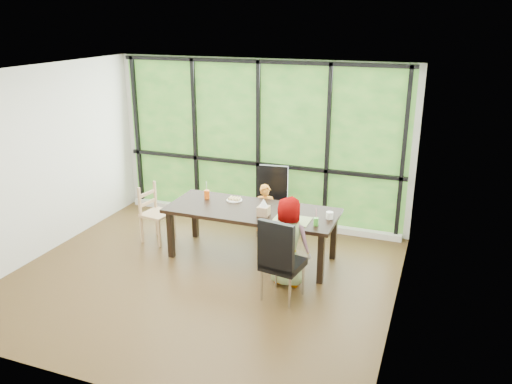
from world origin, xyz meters
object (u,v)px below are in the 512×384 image
at_px(child_older, 289,242).
at_px(dining_table, 252,234).
at_px(orange_cup, 207,194).
at_px(child_toddler, 266,214).
at_px(plate_near, 292,221).
at_px(chair_window_leather, 271,202).
at_px(chair_interior_leather, 283,258).
at_px(plate_far, 234,200).
at_px(chair_end_beech, 157,214).
at_px(tissue_box, 263,211).
at_px(white_mug, 330,215).
at_px(green_cup, 316,222).

bearing_deg(child_older, dining_table, -32.57).
bearing_deg(orange_cup, child_toddler, 26.92).
bearing_deg(dining_table, plate_near, -19.51).
relative_size(chair_window_leather, orange_cup, 8.48).
relative_size(chair_window_leather, child_older, 0.91).
height_order(plate_near, orange_cup, orange_cup).
height_order(chair_interior_leather, plate_far, chair_interior_leather).
distance_m(chair_interior_leather, child_older, 0.38).
height_order(chair_end_beech, tissue_box, chair_end_beech).
xyz_separation_m(chair_window_leather, plate_far, (-0.34, -0.68, 0.22)).
xyz_separation_m(plate_near, tissue_box, (-0.43, 0.07, 0.06)).
height_order(chair_interior_leather, orange_cup, chair_interior_leather).
bearing_deg(tissue_box, chair_end_beech, 173.76).
height_order(child_toddler, plate_near, child_toddler).
bearing_deg(chair_end_beech, child_toddler, -62.42).
relative_size(chair_window_leather, plate_near, 5.10).
bearing_deg(chair_end_beech, white_mug, -81.69).
relative_size(orange_cup, green_cup, 1.21).
distance_m(dining_table, chair_window_leather, 0.94).
distance_m(plate_far, tissue_box, 0.73).
bearing_deg(orange_cup, plate_near, -16.01).
bearing_deg(orange_cup, white_mug, -4.57).
xyz_separation_m(chair_window_leather, child_toddler, (0.03, -0.34, -0.08)).
bearing_deg(chair_interior_leather, green_cup, -100.78).
distance_m(chair_window_leather, child_older, 1.64).
height_order(chair_interior_leather, child_older, child_older).
height_order(chair_end_beech, white_mug, chair_end_beech).
height_order(chair_window_leather, chair_interior_leather, same).
bearing_deg(child_older, chair_window_leather, -58.44).
relative_size(dining_table, child_toddler, 2.60).
bearing_deg(chair_interior_leather, chair_window_leather, -57.60).
relative_size(chair_window_leather, child_toddler, 1.16).
bearing_deg(plate_near, plate_far, 155.21).
bearing_deg(chair_window_leather, tissue_box, -83.93).
bearing_deg(tissue_box, child_toddler, 107.39).
height_order(dining_table, child_toddler, child_toddler).
distance_m(chair_window_leather, plate_near, 1.36).
xyz_separation_m(chair_end_beech, child_older, (2.28, -0.57, 0.14)).
xyz_separation_m(dining_table, child_toddler, (-0.00, 0.58, 0.09)).
distance_m(dining_table, plate_far, 0.58).
height_order(chair_end_beech, orange_cup, chair_end_beech).
bearing_deg(green_cup, plate_near, 174.86).
xyz_separation_m(orange_cup, white_mug, (1.89, -0.15, -0.01)).
bearing_deg(white_mug, plate_far, 171.87).
xyz_separation_m(dining_table, green_cup, (0.99, -0.26, 0.43)).
distance_m(dining_table, chair_interior_leather, 1.19).
bearing_deg(dining_table, plate_far, 146.78).
bearing_deg(child_toddler, white_mug, -43.02).
distance_m(dining_table, orange_cup, 0.92).
distance_m(child_toddler, orange_cup, 0.95).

